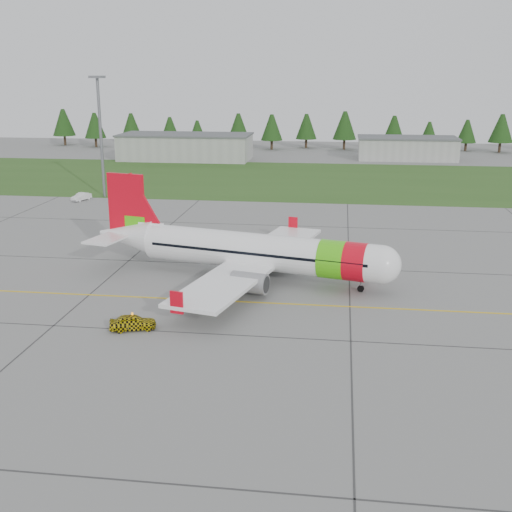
# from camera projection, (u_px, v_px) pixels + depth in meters

# --- Properties ---
(ground) EXTENTS (320.00, 320.00, 0.00)m
(ground) POSITION_uv_depth(u_px,v_px,m) (228.00, 335.00, 52.46)
(ground) COLOR gray
(ground) RESTS_ON ground
(aircraft) EXTENTS (33.23, 31.23, 10.22)m
(aircraft) POSITION_uv_depth(u_px,v_px,m) (252.00, 251.00, 66.13)
(aircraft) COLOR white
(aircraft) RESTS_ON ground
(follow_me_car) EXTENTS (1.73, 1.88, 3.85)m
(follow_me_car) POSITION_uv_depth(u_px,v_px,m) (132.00, 308.00, 53.04)
(follow_me_car) COLOR yellow
(follow_me_car) RESTS_ON ground
(service_van) EXTENTS (1.71, 1.66, 3.93)m
(service_van) POSITION_uv_depth(u_px,v_px,m) (81.00, 189.00, 108.12)
(service_van) COLOR white
(service_van) RESTS_ON ground
(grass_strip) EXTENTS (320.00, 50.00, 0.03)m
(grass_strip) POSITION_uv_depth(u_px,v_px,m) (297.00, 179.00, 130.68)
(grass_strip) COLOR #30561E
(grass_strip) RESTS_ON ground
(taxi_guideline) EXTENTS (120.00, 0.25, 0.02)m
(taxi_guideline) POSITION_uv_depth(u_px,v_px,m) (242.00, 302.00, 60.09)
(taxi_guideline) COLOR gold
(taxi_guideline) RESTS_ON ground
(hangar_west) EXTENTS (32.00, 14.00, 6.00)m
(hangar_west) POSITION_uv_depth(u_px,v_px,m) (186.00, 148.00, 160.37)
(hangar_west) COLOR #A8A8A3
(hangar_west) RESTS_ON ground
(hangar_east) EXTENTS (24.00, 12.00, 5.20)m
(hangar_east) POSITION_uv_depth(u_px,v_px,m) (407.00, 149.00, 161.15)
(hangar_east) COLOR #A8A8A3
(hangar_east) RESTS_ON ground
(floodlight_mast) EXTENTS (0.50, 0.50, 20.00)m
(floodlight_mast) POSITION_uv_depth(u_px,v_px,m) (101.00, 139.00, 109.12)
(floodlight_mast) COLOR slate
(floodlight_mast) RESTS_ON ground
(treeline) EXTENTS (160.00, 8.00, 10.00)m
(treeline) POSITION_uv_depth(u_px,v_px,m) (311.00, 131.00, 182.74)
(treeline) COLOR #1C3F14
(treeline) RESTS_ON ground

